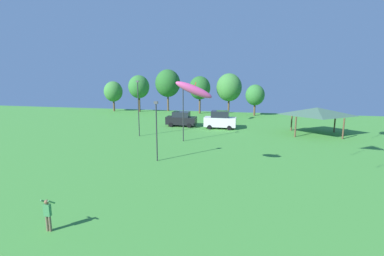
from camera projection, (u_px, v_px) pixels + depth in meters
name	position (u px, v px, depth m)	size (l,w,h in m)	color
person_standing_near_foreground	(48.00, 213.00, 15.91)	(0.52, 0.53, 1.85)	brown
kite_flying_4	(194.00, 90.00, 23.09)	(3.12, 1.43, 1.77)	#E54C93
parked_car_leftmost	(181.00, 119.00, 45.02)	(4.54, 2.06, 2.22)	black
parked_car_second_from_left	(220.00, 120.00, 43.23)	(4.56, 1.93, 2.60)	silver
park_pavilion	(317.00, 111.00, 39.01)	(7.30, 5.29, 3.60)	brown
light_post_0	(183.00, 111.00, 35.28)	(0.36, 0.20, 6.60)	#2D2D33
light_post_1	(138.00, 106.00, 37.96)	(0.36, 0.20, 7.11)	#2D2D33
light_post_2	(157.00, 127.00, 27.72)	(0.36, 0.20, 5.66)	#2D2D33
treeline_tree_0	(113.00, 92.00, 60.38)	(3.71, 3.71, 6.05)	brown
treeline_tree_1	(139.00, 87.00, 59.37)	(4.15, 4.15, 7.29)	brown
treeline_tree_2	(168.00, 83.00, 60.54)	(5.05, 5.05, 8.41)	brown
treeline_tree_3	(200.00, 88.00, 57.08)	(4.02, 4.02, 7.15)	brown
treeline_tree_4	(229.00, 87.00, 57.96)	(4.89, 4.89, 7.66)	brown
treeline_tree_5	(255.00, 95.00, 54.73)	(3.46, 3.46, 5.71)	brown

